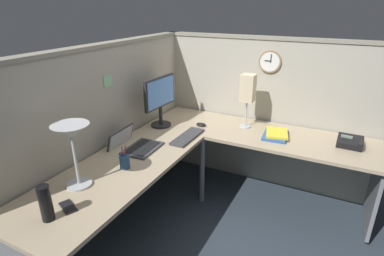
# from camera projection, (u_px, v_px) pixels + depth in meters

# --- Properties ---
(ground_plane) EXTENTS (6.80, 6.80, 0.00)m
(ground_plane) POSITION_uv_depth(u_px,v_px,m) (210.00, 214.00, 2.95)
(ground_plane) COLOR #2D3842
(cubicle_wall_back) EXTENTS (2.57, 0.12, 1.58)m
(cubicle_wall_back) POSITION_uv_depth(u_px,v_px,m) (105.00, 136.00, 2.71)
(cubicle_wall_back) COLOR #A8A393
(cubicle_wall_back) RESTS_ON ground
(cubicle_wall_right) EXTENTS (0.12, 2.37, 1.58)m
(cubicle_wall_right) POSITION_uv_depth(u_px,v_px,m) (267.00, 113.00, 3.26)
(cubicle_wall_right) COLOR #A8A393
(cubicle_wall_right) RESTS_ON ground
(desk) EXTENTS (2.35, 2.15, 0.73)m
(desk) POSITION_uv_depth(u_px,v_px,m) (210.00, 164.00, 2.57)
(desk) COLOR tan
(desk) RESTS_ON ground
(monitor) EXTENTS (0.46, 0.20, 0.50)m
(monitor) POSITION_uv_depth(u_px,v_px,m) (160.00, 98.00, 2.99)
(monitor) COLOR #232326
(monitor) RESTS_ON desk
(laptop) EXTENTS (0.36, 0.40, 0.22)m
(laptop) POSITION_uv_depth(u_px,v_px,m) (133.00, 145.00, 2.63)
(laptop) COLOR #38383D
(laptop) RESTS_ON desk
(keyboard) EXTENTS (0.43, 0.14, 0.02)m
(keyboard) POSITION_uv_depth(u_px,v_px,m) (188.00, 137.00, 2.82)
(keyboard) COLOR #38383D
(keyboard) RESTS_ON desk
(computer_mouse) EXTENTS (0.06, 0.10, 0.03)m
(computer_mouse) POSITION_uv_depth(u_px,v_px,m) (201.00, 125.00, 3.08)
(computer_mouse) COLOR black
(computer_mouse) RESTS_ON desk
(desk_lamp_dome) EXTENTS (0.24, 0.24, 0.44)m
(desk_lamp_dome) POSITION_uv_depth(u_px,v_px,m) (72.00, 136.00, 1.95)
(desk_lamp_dome) COLOR #B7BABF
(desk_lamp_dome) RESTS_ON desk
(pen_cup) EXTENTS (0.08, 0.08, 0.18)m
(pen_cup) POSITION_uv_depth(u_px,v_px,m) (125.00, 162.00, 2.29)
(pen_cup) COLOR navy
(pen_cup) RESTS_ON desk
(cell_phone) EXTENTS (0.12, 0.16, 0.01)m
(cell_phone) POSITION_uv_depth(u_px,v_px,m) (68.00, 207.00, 1.86)
(cell_phone) COLOR black
(cell_phone) RESTS_ON desk
(thermos_flask) EXTENTS (0.07, 0.07, 0.22)m
(thermos_flask) POSITION_uv_depth(u_px,v_px,m) (46.00, 203.00, 1.72)
(thermos_flask) COLOR black
(thermos_flask) RESTS_ON desk
(office_phone) EXTENTS (0.20, 0.21, 0.11)m
(office_phone) POSITION_uv_depth(u_px,v_px,m) (351.00, 142.00, 2.64)
(office_phone) COLOR black
(office_phone) RESTS_ON desk
(book_stack) EXTENTS (0.31, 0.25, 0.04)m
(book_stack) POSITION_uv_depth(u_px,v_px,m) (276.00, 134.00, 2.84)
(book_stack) COLOR #335999
(book_stack) RESTS_ON desk
(desk_lamp_paper) EXTENTS (0.13, 0.13, 0.53)m
(desk_lamp_paper) POSITION_uv_depth(u_px,v_px,m) (248.00, 90.00, 2.93)
(desk_lamp_paper) COLOR #B7BABF
(desk_lamp_paper) RESTS_ON desk
(wall_clock) EXTENTS (0.04, 0.22, 0.22)m
(wall_clock) POSITION_uv_depth(u_px,v_px,m) (270.00, 62.00, 3.01)
(wall_clock) COLOR olive
(pinned_note_leftmost) EXTENTS (0.10, 0.00, 0.10)m
(pinned_note_leftmost) POSITION_uv_depth(u_px,v_px,m) (108.00, 81.00, 2.55)
(pinned_note_leftmost) COLOR #8CCC99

